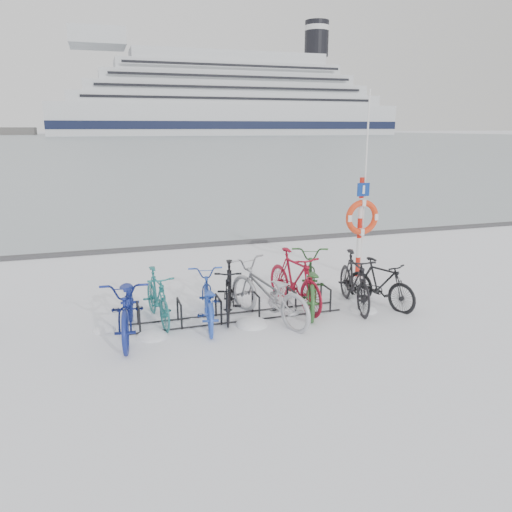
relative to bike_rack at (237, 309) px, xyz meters
name	(u,v)px	position (x,y,z in m)	size (l,w,h in m)	color
ground	(237,318)	(0.00, 0.00, -0.18)	(900.00, 900.00, 0.00)	white
ice_sheet	(104,139)	(0.00, 155.00, -0.17)	(400.00, 298.00, 0.02)	#A6B5BC
quay_edge	(185,246)	(0.00, 5.90, -0.13)	(400.00, 0.25, 0.10)	#3F3F42
bike_rack	(237,309)	(0.00, 0.00, 0.00)	(4.00, 0.48, 0.46)	black
lifebuoy_station	(362,218)	(3.47, 1.70, 1.26)	(0.82, 0.23, 4.28)	red
cruise_ferry	(227,104)	(55.10, 218.96, 13.62)	(154.23, 29.05, 50.68)	white
bike_0	(128,303)	(-1.97, -0.18, 0.38)	(0.75, 2.15, 1.13)	navy
bike_1	(157,295)	(-1.43, 0.31, 0.32)	(0.47, 1.67, 1.00)	#216D6E
bike_2	(207,298)	(-0.57, -0.06, 0.30)	(0.64, 1.83, 0.96)	blue
bike_3	(229,289)	(-0.10, 0.22, 0.34)	(0.49, 1.73, 1.04)	black
bike_4	(268,291)	(0.51, -0.24, 0.38)	(0.75, 2.15, 1.13)	#A3A4AB
bike_5	(295,278)	(1.25, 0.29, 0.40)	(0.55, 1.94, 1.17)	maroon
bike_6	(310,280)	(1.53, 0.15, 0.38)	(0.74, 2.13, 1.12)	#2D5F2B
bike_7	(355,279)	(2.38, -0.06, 0.38)	(0.53, 1.87, 1.13)	black
bike_8	(381,282)	(2.90, -0.19, 0.31)	(0.46, 1.64, 0.98)	black
snow_drifts	(255,317)	(0.33, -0.06, -0.18)	(5.50, 1.56, 0.21)	white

